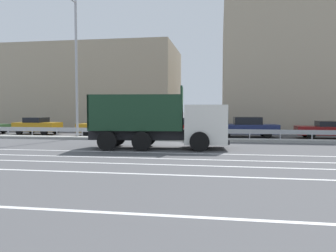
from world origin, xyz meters
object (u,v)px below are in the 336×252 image
Objects in this scene: parked_car_7 at (329,129)px; parked_car_4 at (106,126)px; median_road_sign at (216,123)px; parked_car_6 at (246,127)px; street_lamp_1 at (75,63)px; parked_car_3 at (37,126)px; church_tower at (266,80)px; parked_car_5 at (180,127)px; dump_truck at (175,126)px.

parked_car_4 is at bearing 91.44° from parked_car_7.
parked_car_6 is at bearing 57.13° from median_road_sign.
street_lamp_1 reaches higher than median_road_sign.
church_tower is at bearing 138.08° from parked_car_3.
parked_car_6 is (5.07, 0.49, 0.03)m from parked_car_5.
median_road_sign is 0.17× the size of church_tower.
church_tower is at bearing -14.64° from parked_car_6.
church_tower is at bearing 156.43° from parked_car_5.
parked_car_5 is at bearing 133.87° from median_road_sign.
dump_truck is at bearing 128.01° from parked_car_7.
median_road_sign reaches higher than parked_car_3.
street_lamp_1 is 7.93m from parked_car_3.
parked_car_7 is at bearing 20.52° from median_road_sign.
median_road_sign is 0.48× the size of parked_car_7.
parked_car_3 reaches higher than parked_car_7.
dump_truck reaches higher than parked_car_6.
street_lamp_1 reaches higher than parked_car_3.
parked_car_3 is 0.83× the size of parked_car_7.
parked_car_4 is (1.15, 3.25, -4.80)m from street_lamp_1.
street_lamp_1 is 19.33m from parked_car_7.
median_road_sign is 26.54m from church_tower.
street_lamp_1 is at bearing -123.71° from church_tower.
parked_car_5 is (7.37, 2.95, -4.82)m from street_lamp_1.
parked_car_5 is (-2.84, 2.96, -0.46)m from median_road_sign.
parked_car_3 is at bearing -93.05° from parked_car_4.
parked_car_3 is 23.67m from parked_car_7.
church_tower is at bearing 75.32° from median_road_sign.
parked_car_6 is (4.45, 7.96, -0.49)m from dump_truck.
parked_car_4 is 11.29m from parked_car_6.
parked_car_6 reaches higher than parked_car_7.
street_lamp_1 is 13.77m from parked_car_6.
parked_car_6 is 22.86m from church_tower.
dump_truck reaches higher than parked_car_3.
dump_truck is at bearing -106.53° from church_tower.
parked_car_3 is (-15.43, 3.54, -0.47)m from median_road_sign.
parked_car_7 is 22.87m from church_tower.
median_road_sign is at bearing 80.64° from parked_car_3.
church_tower is (16.82, 25.21, 0.63)m from street_lamp_1.
parked_car_5 is at bearing 21.83° from street_lamp_1.
median_road_sign is 0.45× the size of parked_car_6.
parked_car_3 is at bearing -126.84° from dump_truck.
parked_car_4 is 27.52m from church_tower.
parked_car_6 is at bearing 93.25° from parked_car_3.
church_tower is (9.45, 22.26, 5.45)m from parked_car_5.
parked_car_6 reaches higher than parked_car_3.
parked_car_7 is at bearing 92.45° from parked_car_3.
dump_truck is at bearing 40.84° from parked_car_4.
church_tower reaches higher than parked_car_4.
parked_car_7 is (10.46, 7.59, -0.58)m from dump_truck.
parked_car_5 is (12.58, -0.58, 0.01)m from parked_car_3.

